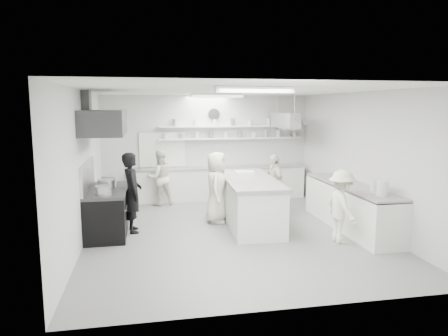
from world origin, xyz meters
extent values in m
cube|color=gray|center=(0.00, 0.00, -0.01)|extent=(6.00, 7.00, 0.02)
cube|color=white|center=(0.00, 0.00, 3.01)|extent=(6.00, 7.00, 0.02)
cube|color=silver|center=(0.00, 3.50, 1.50)|extent=(6.00, 0.04, 3.00)
cube|color=silver|center=(0.00, -3.50, 1.50)|extent=(6.00, 0.04, 3.00)
cube|color=silver|center=(-3.00, 0.00, 1.50)|extent=(0.04, 7.00, 3.00)
cube|color=silver|center=(3.00, 0.00, 1.50)|extent=(0.04, 7.00, 3.00)
cube|color=black|center=(-2.60, 0.40, 0.45)|extent=(0.80, 1.80, 0.90)
cube|color=#39393B|center=(-2.60, 0.40, 2.35)|extent=(0.85, 2.00, 0.50)
cube|color=white|center=(0.30, 3.20, 0.46)|extent=(5.00, 0.60, 0.92)
cube|color=white|center=(0.70, 3.37, 1.75)|extent=(4.20, 0.26, 0.04)
cube|color=white|center=(0.70, 3.37, 2.10)|extent=(4.20, 0.26, 0.04)
cube|color=black|center=(-1.30, 3.48, 1.45)|extent=(1.30, 0.04, 1.00)
cylinder|color=white|center=(0.20, 3.46, 2.45)|extent=(0.32, 0.05, 0.32)
cube|color=white|center=(2.65, -0.20, 0.47)|extent=(0.74, 3.30, 0.94)
cube|color=#B5B5B5|center=(2.00, 2.40, 2.30)|extent=(0.30, 1.60, 0.40)
cube|color=white|center=(0.00, -1.80, 2.94)|extent=(1.30, 0.25, 0.10)
cube|color=white|center=(0.00, 1.80, 2.94)|extent=(1.30, 0.25, 0.10)
cube|color=white|center=(0.53, 0.50, 0.51)|extent=(1.16, 2.82, 1.02)
cylinder|color=#B5B5B5|center=(-2.60, 0.53, 1.02)|extent=(0.40, 0.40, 0.23)
imported|color=black|center=(-2.08, 0.41, 0.86)|extent=(0.50, 0.68, 1.72)
imported|color=white|center=(-1.41, 2.76, 0.76)|extent=(0.86, 0.74, 1.52)
imported|color=white|center=(-0.18, 0.83, 0.82)|extent=(0.73, 0.92, 1.64)
imported|color=white|center=(1.38, 1.36, 0.75)|extent=(0.49, 0.92, 1.50)
imported|color=white|center=(1.99, -1.09, 0.73)|extent=(0.57, 0.95, 1.45)
imported|color=#B5B5B5|center=(0.40, 1.32, 1.05)|extent=(0.30, 0.30, 0.06)
imported|color=white|center=(0.24, 1.28, 1.06)|extent=(0.28, 0.28, 0.07)
imported|color=white|center=(2.71, -1.14, 0.97)|extent=(0.29, 0.29, 0.05)
camera|label=1|loc=(-1.76, -8.40, 2.67)|focal=33.04mm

